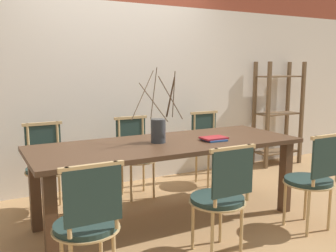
{
  "coord_description": "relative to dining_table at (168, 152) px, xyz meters",
  "views": [
    {
      "loc": [
        -1.58,
        -2.98,
        1.45
      ],
      "look_at": [
        0.0,
        0.0,
        0.9
      ],
      "focal_mm": 40.0,
      "sensor_mm": 36.0,
      "label": 1
    }
  ],
  "objects": [
    {
      "name": "ground_plane",
      "position": [
        0.0,
        0.0,
        -0.66
      ],
      "size": [
        16.0,
        16.0,
        0.0
      ],
      "primitive_type": "plane",
      "color": "#A87F51"
    },
    {
      "name": "dining_table",
      "position": [
        0.0,
        0.0,
        0.0
      ],
      "size": [
        2.48,
        0.91,
        0.75
      ],
      "color": "#4C3321",
      "rests_on": "ground_plane"
    },
    {
      "name": "wall_rear",
      "position": [
        0.0,
        1.32,
        0.94
      ],
      "size": [
        12.0,
        0.06,
        3.2
      ],
      "color": "silver",
      "rests_on": "ground_plane"
    },
    {
      "name": "shelving_rack",
      "position": [
        2.42,
        1.09,
        0.09
      ],
      "size": [
        0.71,
        0.33,
        1.51
      ],
      "color": "brown",
      "rests_on": "ground_plane"
    },
    {
      "name": "chair_far_left",
      "position": [
        0.01,
        0.78,
        -0.17
      ],
      "size": [
        0.44,
        0.44,
        0.89
      ],
      "rotation": [
        0.0,
        0.0,
        3.14
      ],
      "color": "#233833",
      "rests_on": "ground_plane"
    },
    {
      "name": "chair_near_left",
      "position": [
        0.04,
        -0.78,
        -0.17
      ],
      "size": [
        0.44,
        0.44,
        0.89
      ],
      "color": "#233833",
      "rests_on": "ground_plane"
    },
    {
      "name": "book_stack",
      "position": [
        0.42,
        -0.13,
        0.11
      ],
      "size": [
        0.24,
        0.21,
        0.03
      ],
      "color": "#234C8C",
      "rests_on": "dining_table"
    },
    {
      "name": "chair_near_center",
      "position": [
        1.02,
        -0.78,
        -0.17
      ],
      "size": [
        0.44,
        0.44,
        0.89
      ],
      "color": "#233833",
      "rests_on": "ground_plane"
    },
    {
      "name": "vase_centerpiece",
      "position": [
        -0.09,
        0.03,
        0.22
      ],
      "size": [
        0.44,
        0.44,
        0.68
      ],
      "color": "#33383D",
      "rests_on": "dining_table"
    },
    {
      "name": "chair_near_leftend",
      "position": [
        -0.99,
        -0.78,
        -0.17
      ],
      "size": [
        0.44,
        0.44,
        0.89
      ],
      "color": "#233833",
      "rests_on": "ground_plane"
    },
    {
      "name": "chair_far_leftend",
      "position": [
        -0.95,
        0.78,
        -0.17
      ],
      "size": [
        0.44,
        0.44,
        0.89
      ],
      "rotation": [
        0.0,
        0.0,
        3.14
      ],
      "color": "#233833",
      "rests_on": "ground_plane"
    },
    {
      "name": "chair_far_center",
      "position": [
        1.0,
        0.78,
        -0.17
      ],
      "size": [
        0.44,
        0.44,
        0.89
      ],
      "rotation": [
        0.0,
        0.0,
        3.14
      ],
      "color": "#233833",
      "rests_on": "ground_plane"
    }
  ]
}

